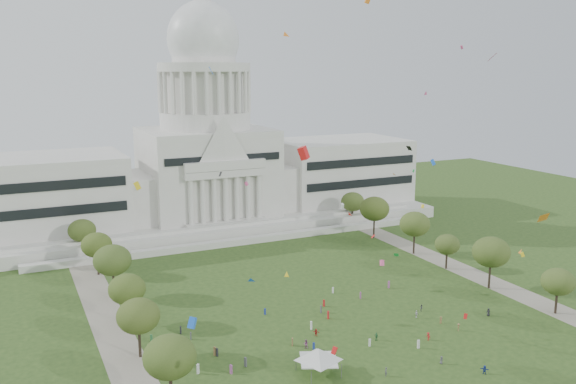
{
  "coord_description": "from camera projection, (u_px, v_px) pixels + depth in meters",
  "views": [
    {
      "loc": [
        -65.87,
        -95.0,
        55.45
      ],
      "look_at": [
        0.0,
        45.0,
        24.0
      ],
      "focal_mm": 38.0,
      "sensor_mm": 36.0,
      "label": 1
    }
  ],
  "objects": [
    {
      "name": "ground",
      "position": [
        383.0,
        349.0,
        122.76
      ],
      "size": [
        400.0,
        400.0,
        0.0
      ],
      "primitive_type": "plane",
      "color": "#2C471B",
      "rests_on": "ground"
    },
    {
      "name": "capitol",
      "position": [
        207.0,
        162.0,
        219.04
      ],
      "size": [
        160.0,
        64.5,
        91.3
      ],
      "color": "silver",
      "rests_on": "ground"
    },
    {
      "name": "path_left",
      "position": [
        114.0,
        334.0,
        129.33
      ],
      "size": [
        8.0,
        160.0,
        0.04
      ],
      "primitive_type": "cube",
      "color": "gray",
      "rests_on": "ground"
    },
    {
      "name": "path_right",
      "position": [
        467.0,
        271.0,
        169.38
      ],
      "size": [
        8.0,
        160.0,
        0.04
      ],
      "primitive_type": "cube",
      "color": "gray",
      "rests_on": "ground"
    },
    {
      "name": "row_tree_l_1",
      "position": [
        170.0,
        357.0,
        99.96
      ],
      "size": [
        8.86,
        8.86,
        12.59
      ],
      "color": "black",
      "rests_on": "ground"
    },
    {
      "name": "row_tree_r_1",
      "position": [
        558.0,
        282.0,
        138.96
      ],
      "size": [
        7.58,
        7.58,
        10.78
      ],
      "color": "black",
      "rests_on": "ground"
    },
    {
      "name": "row_tree_l_2",
      "position": [
        138.0,
        316.0,
        117.62
      ],
      "size": [
        8.42,
        8.42,
        11.97
      ],
      "color": "black",
      "rests_on": "ground"
    },
    {
      "name": "row_tree_r_2",
      "position": [
        491.0,
        252.0,
        154.72
      ],
      "size": [
        9.55,
        9.55,
        13.58
      ],
      "color": "black",
      "rests_on": "ground"
    },
    {
      "name": "row_tree_l_3",
      "position": [
        127.0,
        289.0,
        132.81
      ],
      "size": [
        8.12,
        8.12,
        11.55
      ],
      "color": "black",
      "rests_on": "ground"
    },
    {
      "name": "row_tree_r_3",
      "position": [
        447.0,
        244.0,
        170.45
      ],
      "size": [
        7.01,
        7.01,
        9.98
      ],
      "color": "black",
      "rests_on": "ground"
    },
    {
      "name": "row_tree_l_4",
      "position": [
        112.0,
        260.0,
        148.98
      ],
      "size": [
        9.29,
        9.29,
        13.21
      ],
      "color": "black",
      "rests_on": "ground"
    },
    {
      "name": "row_tree_r_4",
      "position": [
        415.0,
        224.0,
        183.95
      ],
      "size": [
        9.19,
        9.19,
        13.06
      ],
      "color": "black",
      "rests_on": "ground"
    },
    {
      "name": "row_tree_l_5",
      "position": [
        97.0,
        245.0,
        165.18
      ],
      "size": [
        8.33,
        8.33,
        11.85
      ],
      "color": "black",
      "rests_on": "ground"
    },
    {
      "name": "row_tree_r_5",
      "position": [
        375.0,
        209.0,
        201.16
      ],
      "size": [
        9.82,
        9.82,
        13.96
      ],
      "color": "black",
      "rests_on": "ground"
    },
    {
      "name": "row_tree_l_6",
      "position": [
        82.0,
        230.0,
        180.6
      ],
      "size": [
        8.19,
        8.19,
        11.64
      ],
      "color": "black",
      "rests_on": "ground"
    },
    {
      "name": "row_tree_r_6",
      "position": [
        353.0,
        202.0,
        218.38
      ],
      "size": [
        8.42,
        8.42,
        11.97
      ],
      "color": "black",
      "rests_on": "ground"
    },
    {
      "name": "event_tent",
      "position": [
        319.0,
        354.0,
        111.69
      ],
      "size": [
        12.18,
        12.18,
        5.2
      ],
      "color": "#4C4C4C",
      "rests_on": "ground"
    },
    {
      "name": "person_0",
      "position": [
        488.0,
        312.0,
        138.8
      ],
      "size": [
        0.88,
        1.05,
        1.84
      ],
      "primitive_type": "imported",
      "rotation": [
        0.0,
        0.0,
        5.1
      ],
      "color": "#26262B",
      "rests_on": "ground"
    },
    {
      "name": "person_2",
      "position": [
        422.0,
        308.0,
        141.59
      ],
      "size": [
        0.92,
        0.91,
        1.64
      ],
      "primitive_type": "imported",
      "rotation": [
        0.0,
        0.0,
        0.77
      ],
      "color": "#4C4C51",
      "rests_on": "ground"
    },
    {
      "name": "person_3",
      "position": [
        428.0,
        336.0,
        126.4
      ],
      "size": [
        0.72,
        1.18,
        1.73
      ],
      "primitive_type": "imported",
      "rotation": [
        0.0,
        0.0,
        4.85
      ],
      "color": "#B21E1E",
      "rests_on": "ground"
    },
    {
      "name": "person_4",
      "position": [
        376.0,
        336.0,
        126.36
      ],
      "size": [
        0.8,
        1.13,
        1.75
      ],
      "primitive_type": "imported",
      "rotation": [
        0.0,
        0.0,
        4.96
      ],
      "color": "#33723F",
      "rests_on": "ground"
    },
    {
      "name": "person_5",
      "position": [
        316.0,
        332.0,
        128.42
      ],
      "size": [
        1.46,
        1.44,
        1.58
      ],
      "primitive_type": "imported",
      "rotation": [
        0.0,
        0.0,
        2.38
      ],
      "color": "#B21E1E",
      "rests_on": "ground"
    },
    {
      "name": "person_6",
      "position": [
        441.0,
        360.0,
        116.28
      ],
      "size": [
        0.55,
        0.8,
        1.58
      ],
      "primitive_type": "imported",
      "rotation": [
        0.0,
        0.0,
        1.63
      ],
      "color": "#4C4C51",
      "rests_on": "ground"
    },
    {
      "name": "person_7",
      "position": [
        386.0,
        372.0,
        111.6
      ],
      "size": [
        0.79,
        0.79,
        1.77
      ],
      "primitive_type": "imported",
      "rotation": [
        0.0,
        0.0,
        3.92
      ],
      "color": "#4C4C51",
      "rests_on": "ground"
    },
    {
      "name": "person_8",
      "position": [
        306.0,
        344.0,
        122.76
      ],
      "size": [
        1.07,
        0.91,
        1.89
      ],
      "primitive_type": "imported",
      "rotation": [
        0.0,
        0.0,
        2.69
      ],
      "color": "#994C8C",
      "rests_on": "ground"
    },
    {
      "name": "person_9",
      "position": [
        459.0,
        327.0,
        130.97
      ],
      "size": [
        1.17,
        1.11,
        1.65
      ],
      "primitive_type": "imported",
      "rotation": [
        0.0,
        0.0,
        0.7
      ],
      "color": "olive",
      "rests_on": "ground"
    },
    {
      "name": "person_10",
      "position": [
        416.0,
        314.0,
        137.84
      ],
      "size": [
        0.76,
        1.11,
        1.74
      ],
      "primitive_type": "imported",
      "rotation": [
        0.0,
        0.0,
        1.78
      ],
      "color": "silver",
      "rests_on": "ground"
    },
    {
      "name": "person_11",
      "position": [
        485.0,
        370.0,
        112.44
      ],
      "size": [
        1.56,
        1.51,
        1.68
      ],
      "primitive_type": "imported",
      "rotation": [
        0.0,
        0.0,
        2.4
      ],
      "color": "navy",
      "rests_on": "ground"
    },
    {
      "name": "distant_crowd",
      "position": [
        292.0,
        331.0,
        129.18
      ],
      "size": [
        63.04,
        38.91,
        1.9
      ],
      "color": "silver",
      "rests_on": "ground"
    },
    {
      "name": "kite_swarm",
      "position": [
        351.0,
        187.0,
        125.02
      ],
      "size": [
        99.11,
        109.18,
        62.7
      ],
      "color": "green",
      "rests_on": "ground"
    }
  ]
}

